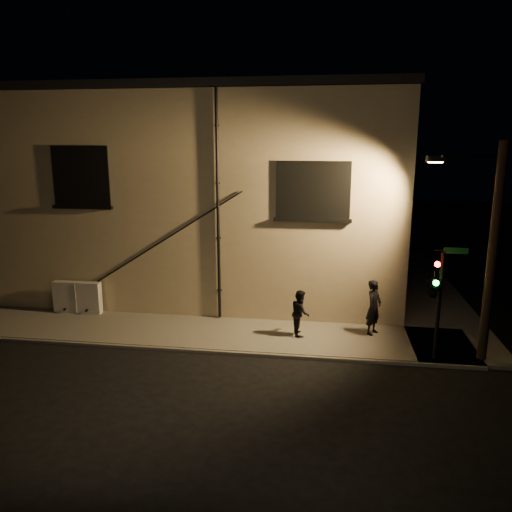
% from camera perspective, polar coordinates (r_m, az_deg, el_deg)
% --- Properties ---
extents(ground, '(90.00, 90.00, 0.00)m').
position_cam_1_polar(ground, '(16.20, -0.05, -11.27)').
color(ground, black).
extents(sidewalk, '(21.00, 16.00, 0.12)m').
position_cam_1_polar(sidewalk, '(20.14, 5.24, -6.21)').
color(sidewalk, '#5B5852').
rests_on(sidewalk, ground).
extents(building, '(16.20, 12.23, 8.80)m').
position_cam_1_polar(building, '(24.27, -4.02, 7.60)').
color(building, tan).
rests_on(building, ground).
extents(utility_cabinet, '(1.89, 0.32, 1.24)m').
position_cam_1_polar(utility_cabinet, '(20.63, -19.73, -4.47)').
color(utility_cabinet, '#BBB8B2').
rests_on(utility_cabinet, sidewalk).
extents(pedestrian_a, '(0.76, 0.84, 1.92)m').
position_cam_1_polar(pedestrian_a, '(17.72, 13.31, -5.72)').
color(pedestrian_a, black).
rests_on(pedestrian_a, sidewalk).
extents(pedestrian_b, '(0.73, 0.86, 1.58)m').
position_cam_1_polar(pedestrian_b, '(17.31, 5.08, -6.45)').
color(pedestrian_b, black).
rests_on(pedestrian_b, sidewalk).
extents(traffic_signal, '(1.31, 2.07, 3.50)m').
position_cam_1_polar(traffic_signal, '(15.71, 19.70, -3.21)').
color(traffic_signal, black).
rests_on(traffic_signal, sidewalk).
extents(streetlamp_pole, '(2.01, 1.38, 6.69)m').
position_cam_1_polar(streetlamp_pole, '(16.24, 25.00, 0.88)').
color(streetlamp_pole, black).
rests_on(streetlamp_pole, ground).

